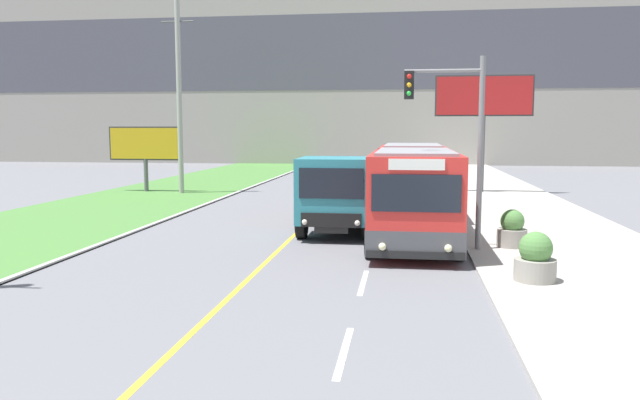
{
  "coord_description": "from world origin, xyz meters",
  "views": [
    {
      "loc": [
        3.69,
        -1.87,
        3.58
      ],
      "look_at": [
        1.1,
        16.94,
        1.4
      ],
      "focal_mm": 35.0,
      "sensor_mm": 36.0,
      "label": 1
    }
  ],
  "objects_px": {
    "dump_truck": "(338,195)",
    "planter_round_near": "(535,259)",
    "car_distant": "(365,182)",
    "planter_round_second": "(512,230)",
    "city_bus": "(413,188)",
    "utility_pole_far": "(179,96)",
    "billboard_small": "(145,145)",
    "traffic_light_mast": "(457,128)",
    "billboard_large": "(484,101)"
  },
  "relations": [
    {
      "from": "dump_truck",
      "to": "planter_round_near",
      "type": "bearing_deg",
      "value": -49.97
    },
    {
      "from": "planter_round_near",
      "to": "car_distant",
      "type": "bearing_deg",
      "value": 105.22
    },
    {
      "from": "planter_round_second",
      "to": "planter_round_near",
      "type": "bearing_deg",
      "value": -92.24
    },
    {
      "from": "dump_truck",
      "to": "planter_round_near",
      "type": "height_order",
      "value": "dump_truck"
    },
    {
      "from": "city_bus",
      "to": "utility_pole_far",
      "type": "relative_size",
      "value": 1.21
    },
    {
      "from": "utility_pole_far",
      "to": "billboard_small",
      "type": "bearing_deg",
      "value": 165.85
    },
    {
      "from": "dump_truck",
      "to": "utility_pole_far",
      "type": "relative_size",
      "value": 0.61
    },
    {
      "from": "traffic_light_mast",
      "to": "planter_round_second",
      "type": "xyz_separation_m",
      "value": [
        1.71,
        0.49,
        -3.01
      ]
    },
    {
      "from": "planter_round_near",
      "to": "planter_round_second",
      "type": "bearing_deg",
      "value": 87.76
    },
    {
      "from": "car_distant",
      "to": "billboard_large",
      "type": "distance_m",
      "value": 7.88
    },
    {
      "from": "car_distant",
      "to": "dump_truck",
      "type": "bearing_deg",
      "value": -90.31
    },
    {
      "from": "city_bus",
      "to": "planter_round_near",
      "type": "relative_size",
      "value": 11.08
    },
    {
      "from": "dump_truck",
      "to": "city_bus",
      "type": "bearing_deg",
      "value": 24.94
    },
    {
      "from": "dump_truck",
      "to": "billboard_small",
      "type": "height_order",
      "value": "billboard_small"
    },
    {
      "from": "planter_round_second",
      "to": "dump_truck",
      "type": "bearing_deg",
      "value": 159.46
    },
    {
      "from": "city_bus",
      "to": "billboard_small",
      "type": "relative_size",
      "value": 3.06
    },
    {
      "from": "billboard_large",
      "to": "planter_round_second",
      "type": "xyz_separation_m",
      "value": [
        -1.01,
        -16.36,
        -4.5
      ]
    },
    {
      "from": "planter_round_second",
      "to": "traffic_light_mast",
      "type": "bearing_deg",
      "value": -163.95
    },
    {
      "from": "city_bus",
      "to": "billboard_small",
      "type": "height_order",
      "value": "billboard_small"
    },
    {
      "from": "dump_truck",
      "to": "billboard_small",
      "type": "relative_size",
      "value": 1.54
    },
    {
      "from": "billboard_large",
      "to": "traffic_light_mast",
      "type": "bearing_deg",
      "value": -99.16
    },
    {
      "from": "billboard_small",
      "to": "planter_round_second",
      "type": "relative_size",
      "value": 3.71
    },
    {
      "from": "car_distant",
      "to": "traffic_light_mast",
      "type": "bearing_deg",
      "value": -76.62
    },
    {
      "from": "car_distant",
      "to": "planter_round_near",
      "type": "xyz_separation_m",
      "value": [
        5.19,
        -19.07,
        -0.1
      ]
    },
    {
      "from": "city_bus",
      "to": "utility_pole_far",
      "type": "bearing_deg",
      "value": 139.01
    },
    {
      "from": "city_bus",
      "to": "planter_round_near",
      "type": "xyz_separation_m",
      "value": [
        2.73,
        -7.44,
        -0.91
      ]
    },
    {
      "from": "traffic_light_mast",
      "to": "billboard_large",
      "type": "bearing_deg",
      "value": 80.84
    },
    {
      "from": "planter_round_near",
      "to": "traffic_light_mast",
      "type": "bearing_deg",
      "value": 112.43
    },
    {
      "from": "traffic_light_mast",
      "to": "billboard_small",
      "type": "xyz_separation_m",
      "value": [
        -16.05,
        15.2,
        -0.95
      ]
    },
    {
      "from": "city_bus",
      "to": "billboard_large",
      "type": "distance_m",
      "value": 14.18
    },
    {
      "from": "billboard_large",
      "to": "utility_pole_far",
      "type": "bearing_deg",
      "value": -172.29
    },
    {
      "from": "car_distant",
      "to": "utility_pole_far",
      "type": "bearing_deg",
      "value": -175.99
    },
    {
      "from": "traffic_light_mast",
      "to": "planter_round_second",
      "type": "relative_size",
      "value": 5.0
    },
    {
      "from": "billboard_large",
      "to": "planter_round_near",
      "type": "bearing_deg",
      "value": -93.27
    },
    {
      "from": "utility_pole_far",
      "to": "dump_truck",
      "type": "bearing_deg",
      "value": -50.31
    },
    {
      "from": "planter_round_second",
      "to": "car_distant",
      "type": "bearing_deg",
      "value": 109.84
    },
    {
      "from": "dump_truck",
      "to": "car_distant",
      "type": "bearing_deg",
      "value": 89.69
    },
    {
      "from": "billboard_small",
      "to": "planter_round_near",
      "type": "height_order",
      "value": "billboard_small"
    },
    {
      "from": "traffic_light_mast",
      "to": "planter_round_near",
      "type": "height_order",
      "value": "traffic_light_mast"
    },
    {
      "from": "traffic_light_mast",
      "to": "utility_pole_far",
      "type": "bearing_deg",
      "value": 133.25
    },
    {
      "from": "utility_pole_far",
      "to": "car_distant",
      "type": "bearing_deg",
      "value": 4.01
    },
    {
      "from": "car_distant",
      "to": "planter_round_second",
      "type": "bearing_deg",
      "value": -70.16
    },
    {
      "from": "city_bus",
      "to": "billboard_small",
      "type": "bearing_deg",
      "value": 142.28
    },
    {
      "from": "car_distant",
      "to": "planter_round_near",
      "type": "distance_m",
      "value": 19.76
    },
    {
      "from": "dump_truck",
      "to": "billboard_large",
      "type": "height_order",
      "value": "billboard_large"
    },
    {
      "from": "billboard_large",
      "to": "billboard_small",
      "type": "distance_m",
      "value": 19.0
    },
    {
      "from": "dump_truck",
      "to": "planter_round_second",
      "type": "distance_m",
      "value": 5.84
    },
    {
      "from": "traffic_light_mast",
      "to": "planter_round_near",
      "type": "xyz_separation_m",
      "value": [
        1.54,
        -3.74,
        -3.0
      ]
    },
    {
      "from": "city_bus",
      "to": "car_distant",
      "type": "xyz_separation_m",
      "value": [
        -2.46,
        11.63,
        -0.81
      ]
    },
    {
      "from": "car_distant",
      "to": "billboard_small",
      "type": "distance_m",
      "value": 12.56
    }
  ]
}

